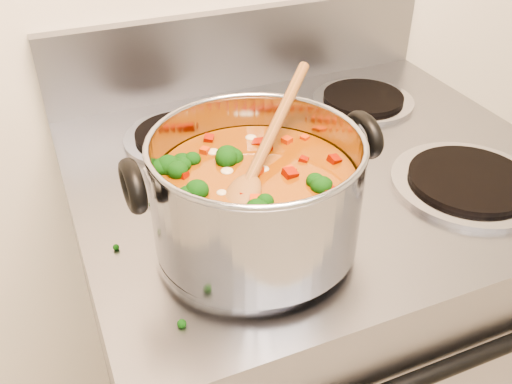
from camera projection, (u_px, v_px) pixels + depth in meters
The scene contains 4 objects.
electric_range at pixel (302, 341), 1.21m from camera, with size 0.79×0.72×1.08m.
stockpot at pixel (256, 195), 0.72m from camera, with size 0.32×0.27×0.16m.
wooden_spoon at pixel (260, 157), 0.71m from camera, with size 0.21×0.22×0.10m.
cooktop_crumbs at pixel (176, 264), 0.74m from camera, with size 0.15×0.32×0.01m.
Camera 1 is at (-0.34, 0.45, 1.43)m, focal length 40.00 mm.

